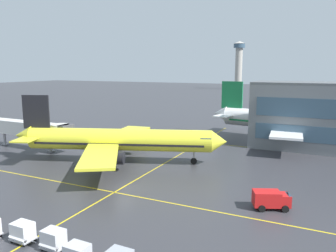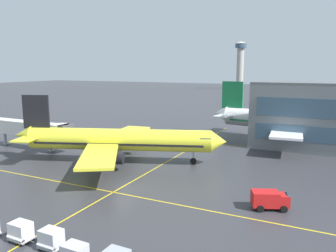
% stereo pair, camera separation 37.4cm
% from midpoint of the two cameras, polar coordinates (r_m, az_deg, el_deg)
% --- Properties ---
extents(ground_plane, '(600.00, 600.00, 0.00)m').
position_cam_midpoint_polar(ground_plane, '(46.44, -7.97, -10.34)').
color(ground_plane, '#333338').
extents(airliner_front_gate, '(35.63, 30.52, 11.44)m').
position_cam_midpoint_polar(airliner_front_gate, '(57.51, -8.93, -2.36)').
color(airliner_front_gate, yellow).
rests_on(airliner_front_gate, ground).
extents(airliner_second_row, '(41.24, 35.32, 12.82)m').
position_cam_midpoint_polar(airliner_second_row, '(78.13, 21.38, 0.66)').
color(airliner_second_row, white).
rests_on(airliner_second_row, ground).
extents(airliner_third_row, '(38.01, 32.42, 11.83)m').
position_cam_midpoint_polar(airliner_third_row, '(112.51, 23.85, 2.95)').
color(airliner_third_row, '#5BB7E5').
rests_on(airliner_third_row, ground).
extents(airliner_far_left_stand, '(35.54, 30.46, 11.04)m').
position_cam_midpoint_polar(airliner_far_left_stand, '(143.74, 22.88, 4.24)').
color(airliner_far_left_stand, white).
rests_on(airliner_far_left_stand, ground).
extents(taxiway_markings, '(122.56, 72.12, 0.01)m').
position_cam_midpoint_polar(taxiway_markings, '(58.36, -0.13, -6.00)').
color(taxiway_markings, yellow).
rests_on(taxiway_markings, ground).
extents(service_truck_red_van, '(4.50, 3.37, 2.10)m').
position_cam_midpoint_polar(service_truck_red_van, '(40.83, 16.97, -11.83)').
color(service_truck_red_van, red).
rests_on(service_truck_red_van, ground).
extents(baggage_cart_row_middle, '(2.76, 1.71, 1.86)m').
position_cam_midpoint_polar(baggage_cart_row_middle, '(35.24, -23.88, -16.16)').
color(baggage_cart_row_middle, '#99999E').
rests_on(baggage_cart_row_middle, ground).
extents(baggage_cart_row_fourth, '(2.76, 1.71, 1.86)m').
position_cam_midpoint_polar(baggage_cart_row_fourth, '(32.92, -19.33, -17.77)').
color(baggage_cart_row_fourth, '#99999E').
rests_on(baggage_cart_row_fourth, ground).
extents(jet_bridge, '(20.76, 3.43, 5.58)m').
position_cam_midpoint_polar(jet_bridge, '(70.80, -21.96, -0.53)').
color(jet_bridge, silver).
rests_on(jet_bridge, ground).
extents(control_tower, '(8.82, 8.82, 35.64)m').
position_cam_midpoint_polar(control_tower, '(260.63, 11.95, 10.73)').
color(control_tower, '#ADA89E').
rests_on(control_tower, ground).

